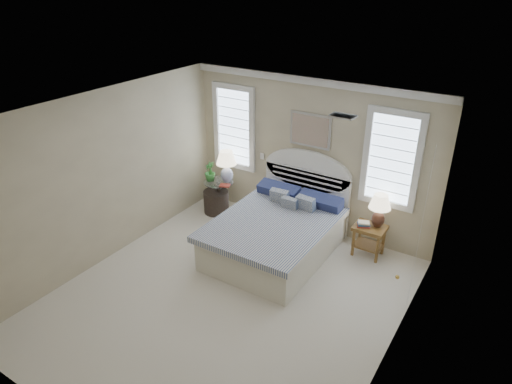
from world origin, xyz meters
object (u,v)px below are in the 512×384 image
object	(u,v)px
nightstand_right	(369,234)
floor_pot	(216,202)
side_table_left	(219,193)
bed	(278,231)
lamp_right	(380,207)
lamp_left	(226,163)

from	to	relation	value
nightstand_right	floor_pot	distance (m)	2.99
side_table_left	floor_pot	distance (m)	0.18
bed	floor_pot	world-z (taller)	bed
nightstand_right	floor_pot	world-z (taller)	nightstand_right
nightstand_right	lamp_right	distance (m)	0.50
bed	lamp_right	world-z (taller)	bed
floor_pot	lamp_left	world-z (taller)	lamp_left
nightstand_right	floor_pot	bearing A→B (deg)	-177.08
nightstand_right	lamp_right	xyz separation A→B (m)	(0.08, 0.08, 0.49)
side_table_left	floor_pot	xyz separation A→B (m)	(-0.03, -0.05, -0.17)
bed	side_table_left	distance (m)	1.75
bed	lamp_right	bearing A→B (deg)	29.15
lamp_left	side_table_left	bearing A→B (deg)	-142.84
lamp_left	lamp_right	bearing A→B (deg)	1.59
bed	lamp_right	size ratio (longest dim) A/B	4.02
lamp_right	side_table_left	bearing A→B (deg)	-176.61
side_table_left	lamp_right	world-z (taller)	lamp_right
lamp_left	nightstand_right	bearing A→B (deg)	0.02
lamp_right	nightstand_right	bearing A→B (deg)	-136.46
bed	nightstand_right	distance (m)	1.47
floor_pot	lamp_right	xyz separation A→B (m)	(3.06, 0.23, 0.66)
side_table_left	nightstand_right	bearing A→B (deg)	1.94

